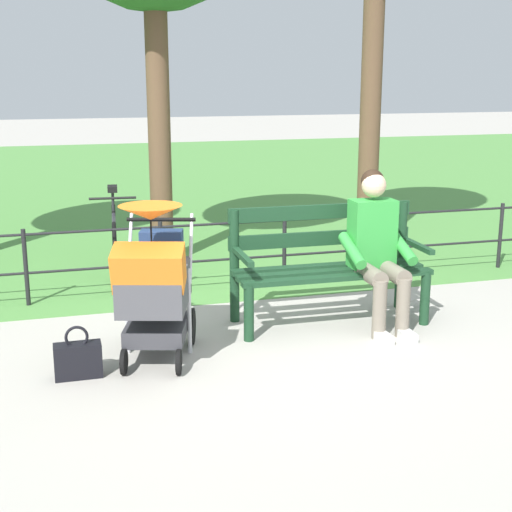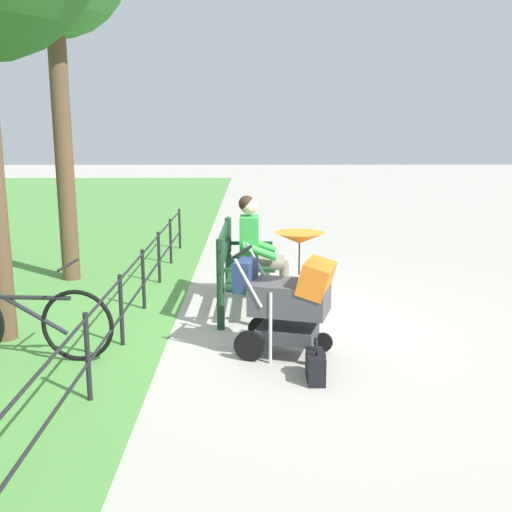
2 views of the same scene
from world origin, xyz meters
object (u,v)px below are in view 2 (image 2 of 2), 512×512
Objects in this scene: park_bench at (239,264)px; person_on_bench at (258,245)px; handbag at (315,366)px; stroller at (291,293)px; bicycle at (22,321)px.

park_bench is 0.44m from person_on_bench.
person_on_bench reaches higher than park_bench.
park_bench is 4.35× the size of handbag.
park_bench is 1.26× the size of person_on_bench.
stroller is at bearing 8.25° from person_on_bench.
stroller is (1.84, 0.27, -0.08)m from person_on_bench.
handbag is (2.07, 0.66, -0.40)m from park_bench.
park_bench is at bearing -33.05° from person_on_bench.
park_bench is at bearing 129.40° from bicycle.
handbag is (2.41, 0.44, -0.55)m from person_on_bench.
handbag is (0.56, 0.17, -0.47)m from stroller.
bicycle is (1.91, -2.13, -0.31)m from person_on_bench.
handbag is 2.63m from bicycle.
park_bench reaches higher than handbag.
person_on_bench is 3.45× the size of handbag.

